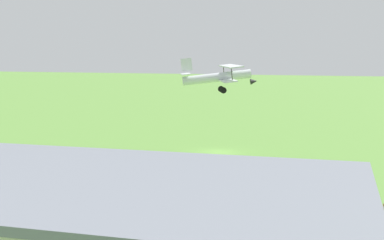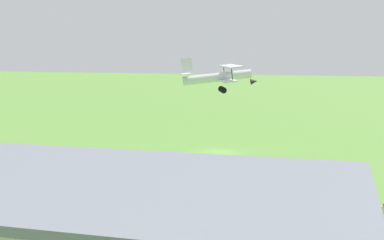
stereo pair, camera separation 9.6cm
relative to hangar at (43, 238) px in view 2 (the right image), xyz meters
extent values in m
plane|color=#568438|center=(1.38, -36.34, -2.90)|extent=(400.00, 400.00, 0.00)
cube|color=slate|center=(0.00, 0.02, 2.71)|extent=(28.33, 13.93, 0.35)
cube|color=#384251|center=(0.23, -6.18, -0.67)|extent=(9.55, 0.51, 4.45)
cylinder|color=silver|center=(0.90, -33.33, 5.55)|extent=(6.97, 3.48, 1.67)
cone|color=black|center=(-2.69, -34.77, 5.13)|extent=(0.94, 0.87, 0.70)
cube|color=silver|center=(0.13, -33.64, 5.32)|extent=(4.58, 8.89, 0.26)
cube|color=silver|center=(-0.41, -33.86, 6.70)|extent=(4.58, 8.89, 0.26)
cube|color=silver|center=(3.80, -32.18, 6.85)|extent=(1.19, 0.55, 1.41)
cube|color=silver|center=(3.90, -32.14, 5.91)|extent=(1.80, 2.75, 0.18)
cylinder|color=black|center=(0.02, -32.66, 4.28)|extent=(0.65, 0.37, 0.64)
cylinder|color=black|center=(0.72, -34.43, 4.28)|extent=(0.65, 0.37, 0.64)
cylinder|color=#332D28|center=(-1.21, -31.06, 6.01)|extent=(0.25, 0.16, 1.43)
cylinder|color=#332D28|center=(0.93, -36.43, 6.01)|extent=(0.25, 0.16, 1.43)
cube|color=orange|center=(-12.32, -12.54, -2.22)|extent=(1.89, 4.00, 0.73)
cube|color=#2D3842|center=(-12.32, -12.54, -1.58)|extent=(1.59, 2.27, 0.54)
cylinder|color=black|center=(-13.22, -11.27, -2.58)|extent=(0.26, 0.65, 0.64)
cylinder|color=black|center=(-11.57, -11.17, -2.58)|extent=(0.26, 0.65, 0.64)
cylinder|color=black|center=(-13.06, -13.92, -2.58)|extent=(0.26, 0.65, 0.64)
cylinder|color=black|center=(-11.41, -13.82, -2.58)|extent=(0.26, 0.65, 0.64)
cube|color=#B7B7BC|center=(11.50, -15.03, -2.20)|extent=(2.04, 4.28, 0.75)
cube|color=#2D3842|center=(11.50, -15.03, -1.57)|extent=(1.73, 2.43, 0.51)
cylinder|color=black|center=(10.52, -13.65, -2.58)|extent=(0.25, 0.65, 0.64)
cylinder|color=black|center=(12.34, -13.56, -2.58)|extent=(0.25, 0.65, 0.64)
cylinder|color=black|center=(10.66, -16.50, -2.58)|extent=(0.25, 0.65, 0.64)
cylinder|color=black|center=(12.49, -16.40, -2.58)|extent=(0.25, 0.65, 0.64)
cylinder|color=orange|center=(12.62, -18.21, -2.47)|extent=(0.41, 0.41, 0.86)
cylinder|color=#3F3F47|center=(12.62, -18.21, -1.74)|extent=(0.49, 0.49, 0.61)
sphere|color=#D8AD84|center=(12.62, -18.21, -1.32)|extent=(0.23, 0.23, 0.23)
cylinder|color=#B23333|center=(4.17, -17.11, -2.45)|extent=(0.44, 0.44, 0.90)
cylinder|color=#33723F|center=(4.17, -17.11, -1.68)|extent=(0.52, 0.52, 0.64)
sphere|color=brown|center=(4.17, -17.11, -1.24)|extent=(0.24, 0.24, 0.24)
cylinder|color=#33723F|center=(-14.28, -18.98, -2.49)|extent=(0.36, 0.36, 0.83)
cylinder|color=#72338C|center=(-14.28, -18.98, -1.78)|extent=(0.43, 0.43, 0.59)
sphere|color=beige|center=(-14.28, -18.98, -1.37)|extent=(0.22, 0.22, 0.22)
cylinder|color=navy|center=(-14.89, -14.82, -2.48)|extent=(0.35, 0.35, 0.84)
cylinder|color=beige|center=(-14.89, -14.82, -1.77)|extent=(0.42, 0.42, 0.59)
sphere|color=#9E704C|center=(-14.89, -14.82, -1.36)|extent=(0.23, 0.23, 0.23)
cylinder|color=#3F3F47|center=(11.03, -19.14, -2.50)|extent=(0.35, 0.35, 0.80)
cylinder|color=#B23333|center=(11.03, -19.14, -1.82)|extent=(0.42, 0.42, 0.56)
sphere|color=#9E704C|center=(11.03, -19.14, -1.43)|extent=(0.22, 0.22, 0.22)
camera|label=1|loc=(-13.00, 19.52, 8.15)|focal=49.58mm
camera|label=2|loc=(-13.09, 19.49, 8.15)|focal=49.58mm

